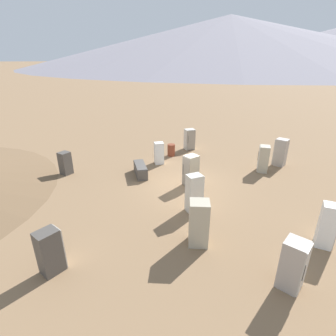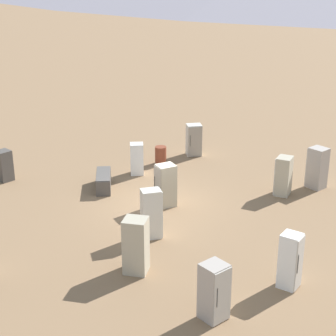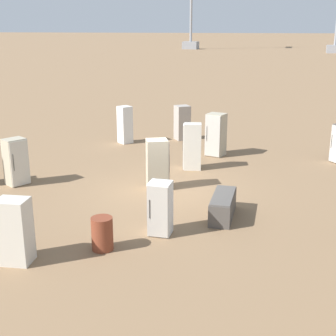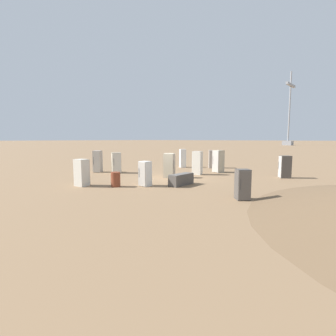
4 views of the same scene
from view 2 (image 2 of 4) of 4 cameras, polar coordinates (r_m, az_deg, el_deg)
The scene contains 13 objects.
ground_plane at distance 23.97m, azimuth -1.13°, elevation -3.67°, with size 1000.00×1000.00×0.00m, color #846647.
discarded_fridge_0 at distance 23.45m, azimuth -0.25°, elevation -1.80°, with size 0.89×0.97×1.84m.
discarded_fridge_1 at distance 26.17m, azimuth 14.91°, elevation 0.01°, with size 1.02×1.00×1.89m.
discarded_fridge_2 at distance 25.57m, azimuth -6.56°, elevation -1.30°, with size 1.91×0.69×0.73m.
discarded_fridge_3 at distance 20.90m, azimuth -1.69°, elevation -4.67°, with size 0.69×0.84×1.92m.
discarded_fridge_4 at distance 18.33m, azimuth 12.32°, elevation -9.21°, with size 0.84×0.85×1.87m.
discarded_fridge_5 at distance 26.96m, azimuth -3.18°, elevation 0.94°, with size 0.62×0.62×1.55m.
discarded_fridge_6 at distance 18.76m, azimuth -3.27°, elevation -7.85°, with size 0.93×0.94×1.94m.
discarded_fridge_7 at distance 27.25m, azimuth -16.32°, elevation 0.24°, with size 0.90×0.90×1.47m.
discarded_fridge_9 at distance 25.08m, azimuth 11.64°, elevation -0.80°, with size 0.95×0.92×1.75m.
discarded_fridge_10 at distance 29.48m, azimuth 2.65°, elevation 2.86°, with size 0.75×0.83×1.67m.
discarded_fridge_11 at distance 16.59m, azimuth 4.71°, elevation -12.42°, with size 0.98×0.97×1.78m.
rusty_barrel at distance 28.35m, azimuth -0.75°, elevation 1.31°, with size 0.57×0.57×0.90m.
Camera 2 is at (-21.76, 0.80, 10.02)m, focal length 60.00 mm.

